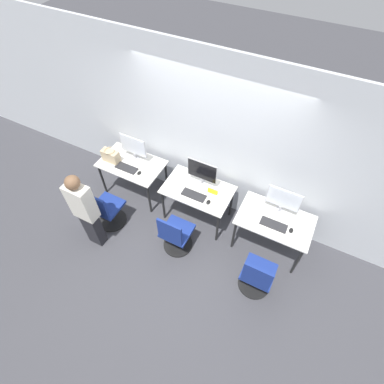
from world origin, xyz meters
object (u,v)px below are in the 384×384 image
(mouse_center, at_px, (208,202))
(keyboard_right, at_px, (274,225))
(monitor_right, at_px, (283,200))
(monitor_left, at_px, (133,147))
(handbag, at_px, (111,156))
(office_chair_right, at_px, (257,277))
(keyboard_center, at_px, (194,195))
(office_chair_center, at_px, (176,235))
(keyboard_left, at_px, (127,168))
(mouse_right, at_px, (291,230))
(mouse_left, at_px, (139,173))
(office_chair_left, at_px, (106,211))
(person_left, at_px, (85,210))
(monitor_center, at_px, (202,172))

(mouse_center, distance_m, keyboard_right, 1.02)
(monitor_right, bearing_deg, monitor_left, -178.98)
(handbag, bearing_deg, keyboard_right, -0.07)
(monitor_right, distance_m, office_chair_right, 1.16)
(keyboard_center, relative_size, office_chair_center, 0.43)
(monitor_left, distance_m, keyboard_left, 0.37)
(keyboard_center, distance_m, mouse_right, 1.53)
(mouse_left, relative_size, keyboard_right, 0.23)
(office_chair_right, bearing_deg, mouse_center, 149.65)
(office_chair_center, xyz_separation_m, handbag, (-1.59, 0.62, 0.48))
(office_chair_left, xyz_separation_m, monitor_right, (2.55, 1.00, 0.64))
(office_chair_left, height_order, mouse_center, office_chair_left)
(mouse_left, relative_size, keyboard_center, 0.23)
(handbag, bearing_deg, mouse_center, -2.09)
(office_chair_left, bearing_deg, mouse_left, 69.64)
(person_left, distance_m, keyboard_right, 2.76)
(keyboard_center, bearing_deg, office_chair_right, -26.06)
(keyboard_left, height_order, office_chair_left, office_chair_left)
(keyboard_left, relative_size, mouse_left, 4.34)
(office_chair_left, height_order, office_chair_right, same)
(monitor_right, bearing_deg, office_chair_left, -158.55)
(person_left, xyz_separation_m, office_chair_center, (1.23, 0.47, -0.48))
(person_left, height_order, mouse_right, person_left)
(keyboard_left, height_order, monitor_center, monitor_center)
(keyboard_right, bearing_deg, office_chair_center, -154.61)
(mouse_left, distance_m, mouse_center, 1.29)
(office_chair_left, bearing_deg, monitor_left, 90.27)
(monitor_center, xyz_separation_m, mouse_right, (1.53, -0.23, -0.26))
(keyboard_left, bearing_deg, monitor_right, 7.00)
(office_chair_right, bearing_deg, person_left, -171.14)
(mouse_left, distance_m, keyboard_right, 2.30)
(keyboard_left, distance_m, mouse_center, 1.54)
(handbag, bearing_deg, person_left, -71.81)
(handbag, bearing_deg, keyboard_left, -6.31)
(mouse_center, xyz_separation_m, office_chair_center, (-0.29, -0.55, -0.38))
(monitor_left, relative_size, handbag, 1.66)
(person_left, xyz_separation_m, monitor_center, (1.25, 1.33, 0.16))
(office_chair_left, xyz_separation_m, office_chair_center, (1.25, 0.10, 0.00))
(keyboard_left, bearing_deg, handbag, 173.69)
(monitor_left, xyz_separation_m, person_left, (0.03, -1.32, -0.16))
(mouse_left, height_order, keyboard_right, mouse_left)
(office_chair_left, xyz_separation_m, keyboard_right, (2.55, 0.72, 0.38))
(monitor_left, bearing_deg, office_chair_center, -34.17)
(keyboard_center, xyz_separation_m, office_chair_center, (-0.02, -0.58, -0.38))
(person_left, relative_size, monitor_right, 3.12)
(monitor_left, relative_size, office_chair_center, 0.56)
(monitor_center, relative_size, monitor_right, 1.00)
(mouse_center, height_order, keyboard_right, mouse_center)
(office_chair_left, relative_size, monitor_center, 1.80)
(office_chair_center, xyz_separation_m, monitor_right, (1.30, 0.90, 0.64))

